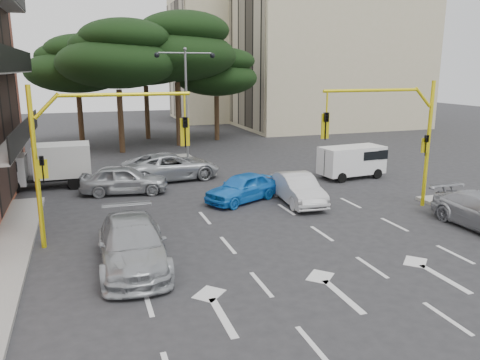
{
  "coord_description": "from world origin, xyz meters",
  "views": [
    {
      "loc": [
        -6.91,
        -15.96,
        6.54
      ],
      "look_at": [
        -0.29,
        3.61,
        1.6
      ],
      "focal_mm": 35.0,
      "sensor_mm": 36.0,
      "label": 1
    }
  ],
  "objects_px": {
    "signal_mast_right": "(398,128)",
    "box_truck_a": "(46,166)",
    "car_silver_cross_b": "(124,179)",
    "signal_mast_left": "(87,143)",
    "car_silver_wagon": "(132,244)",
    "van_white": "(352,162)",
    "street_lamp_center": "(186,85)",
    "car_blue_compact": "(243,187)",
    "car_white_hatch": "(298,189)",
    "car_silver_cross_a": "(172,166)"
  },
  "relations": [
    {
      "from": "signal_mast_left",
      "to": "car_blue_compact",
      "type": "distance_m",
      "value": 8.73
    },
    {
      "from": "van_white",
      "to": "car_silver_cross_b",
      "type": "bearing_deg",
      "value": -98.26
    },
    {
      "from": "car_blue_compact",
      "to": "van_white",
      "type": "xyz_separation_m",
      "value": [
        8.0,
        2.79,
        0.27
      ]
    },
    {
      "from": "car_silver_cross_b",
      "to": "car_white_hatch",
      "type": "bearing_deg",
      "value": -110.24
    },
    {
      "from": "car_blue_compact",
      "to": "van_white",
      "type": "height_order",
      "value": "van_white"
    },
    {
      "from": "car_blue_compact",
      "to": "car_silver_cross_a",
      "type": "relative_size",
      "value": 0.72
    },
    {
      "from": "box_truck_a",
      "to": "van_white",
      "type": "bearing_deg",
      "value": -100.71
    },
    {
      "from": "car_silver_cross_a",
      "to": "box_truck_a",
      "type": "distance_m",
      "value": 7.02
    },
    {
      "from": "signal_mast_left",
      "to": "car_silver_cross_a",
      "type": "relative_size",
      "value": 1.03
    },
    {
      "from": "signal_mast_right",
      "to": "van_white",
      "type": "bearing_deg",
      "value": 75.06
    },
    {
      "from": "car_silver_wagon",
      "to": "car_silver_cross_b",
      "type": "height_order",
      "value": "car_silver_wagon"
    },
    {
      "from": "car_blue_compact",
      "to": "car_silver_cross_a",
      "type": "xyz_separation_m",
      "value": [
        -2.5,
        5.84,
        0.09
      ]
    },
    {
      "from": "car_blue_compact",
      "to": "car_silver_cross_a",
      "type": "bearing_deg",
      "value": 176.51
    },
    {
      "from": "signal_mast_left",
      "to": "car_white_hatch",
      "type": "distance_m",
      "value": 10.58
    },
    {
      "from": "street_lamp_center",
      "to": "car_blue_compact",
      "type": "xyz_separation_m",
      "value": [
        0.5,
        -10.44,
        -4.72
      ]
    },
    {
      "from": "signal_mast_right",
      "to": "car_blue_compact",
      "type": "bearing_deg",
      "value": 150.5
    },
    {
      "from": "van_white",
      "to": "car_silver_cross_a",
      "type": "bearing_deg",
      "value": -111.72
    },
    {
      "from": "street_lamp_center",
      "to": "car_white_hatch",
      "type": "bearing_deg",
      "value": -75.51
    },
    {
      "from": "box_truck_a",
      "to": "signal_mast_left",
      "type": "bearing_deg",
      "value": -167.19
    },
    {
      "from": "car_blue_compact",
      "to": "car_silver_cross_b",
      "type": "bearing_deg",
      "value": -148.69
    },
    {
      "from": "street_lamp_center",
      "to": "car_silver_cross_b",
      "type": "xyz_separation_m",
      "value": [
        -5.0,
        -7.0,
        -4.65
      ]
    },
    {
      "from": "signal_mast_right",
      "to": "box_truck_a",
      "type": "height_order",
      "value": "signal_mast_right"
    },
    {
      "from": "signal_mast_right",
      "to": "street_lamp_center",
      "type": "height_order",
      "value": "street_lamp_center"
    },
    {
      "from": "signal_mast_right",
      "to": "car_silver_wagon",
      "type": "xyz_separation_m",
      "value": [
        -12.41,
        -2.77,
        -3.1
      ]
    },
    {
      "from": "street_lamp_center",
      "to": "car_silver_cross_a",
      "type": "bearing_deg",
      "value": -113.51
    },
    {
      "from": "signal_mast_left",
      "to": "car_silver_cross_b",
      "type": "relative_size",
      "value": 1.32
    },
    {
      "from": "signal_mast_right",
      "to": "box_truck_a",
      "type": "xyz_separation_m",
      "value": [
        -15.8,
        9.67,
        -2.66
      ]
    },
    {
      "from": "car_blue_compact",
      "to": "signal_mast_left",
      "type": "bearing_deg",
      "value": -90.62
    },
    {
      "from": "car_silver_wagon",
      "to": "signal_mast_right",
      "type": "bearing_deg",
      "value": 14.56
    },
    {
      "from": "signal_mast_right",
      "to": "car_silver_cross_b",
      "type": "bearing_deg",
      "value": 149.3
    },
    {
      "from": "car_white_hatch",
      "to": "box_truck_a",
      "type": "xyz_separation_m",
      "value": [
        -12.0,
        7.27,
        0.49
      ]
    },
    {
      "from": "car_silver_wagon",
      "to": "car_silver_cross_a",
      "type": "bearing_deg",
      "value": 75.48
    },
    {
      "from": "car_silver_cross_b",
      "to": "van_white",
      "type": "height_order",
      "value": "van_white"
    },
    {
      "from": "car_silver_cross_a",
      "to": "car_silver_cross_b",
      "type": "relative_size",
      "value": 1.27
    },
    {
      "from": "car_silver_cross_b",
      "to": "street_lamp_center",
      "type": "bearing_deg",
      "value": -25.82
    },
    {
      "from": "signal_mast_left",
      "to": "box_truck_a",
      "type": "relative_size",
      "value": 1.21
    },
    {
      "from": "car_silver_cross_b",
      "to": "signal_mast_left",
      "type": "bearing_deg",
      "value": 175.28
    },
    {
      "from": "car_silver_cross_a",
      "to": "van_white",
      "type": "xyz_separation_m",
      "value": [
        10.5,
        -3.06,
        0.18
      ]
    },
    {
      "from": "signal_mast_left",
      "to": "car_silver_wagon",
      "type": "relative_size",
      "value": 1.11
    },
    {
      "from": "car_blue_compact",
      "to": "car_silver_wagon",
      "type": "distance_m",
      "value": 8.8
    },
    {
      "from": "car_silver_cross_a",
      "to": "box_truck_a",
      "type": "relative_size",
      "value": 1.17
    },
    {
      "from": "signal_mast_left",
      "to": "car_white_hatch",
      "type": "height_order",
      "value": "signal_mast_left"
    },
    {
      "from": "car_silver_wagon",
      "to": "box_truck_a",
      "type": "bearing_deg",
      "value": 107.23
    },
    {
      "from": "street_lamp_center",
      "to": "car_blue_compact",
      "type": "relative_size",
      "value": 1.86
    },
    {
      "from": "car_silver_cross_b",
      "to": "van_white",
      "type": "bearing_deg",
      "value": -83.06
    },
    {
      "from": "street_lamp_center",
      "to": "van_white",
      "type": "height_order",
      "value": "street_lamp_center"
    },
    {
      "from": "car_white_hatch",
      "to": "box_truck_a",
      "type": "relative_size",
      "value": 0.89
    },
    {
      "from": "car_blue_compact",
      "to": "van_white",
      "type": "relative_size",
      "value": 1.06
    },
    {
      "from": "signal_mast_left",
      "to": "street_lamp_center",
      "type": "bearing_deg",
      "value": 64.09
    },
    {
      "from": "street_lamp_center",
      "to": "van_white",
      "type": "bearing_deg",
      "value": -42.01
    }
  ]
}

